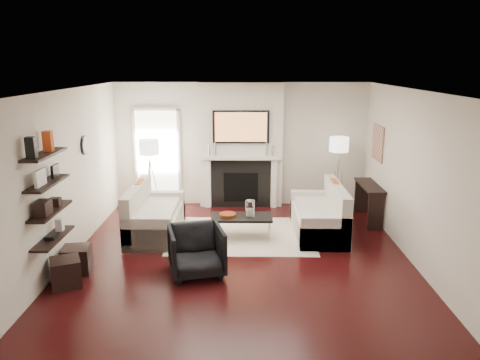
{
  "coord_description": "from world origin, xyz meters",
  "views": [
    {
      "loc": [
        0.07,
        -7.16,
        3.1
      ],
      "look_at": [
        0.0,
        0.6,
        1.15
      ],
      "focal_mm": 35.0,
      "sensor_mm": 36.0,
      "label": 1
    }
  ],
  "objects_px": {
    "loveseat_right_base": "(318,223)",
    "lamp_left_shade": "(149,147)",
    "lamp_right_shade": "(339,144)",
    "armchair": "(196,249)",
    "ottoman_near": "(77,260)",
    "loveseat_left_base": "(156,223)",
    "coffee_table": "(242,217)"
  },
  "relations": [
    {
      "from": "coffee_table",
      "to": "lamp_left_shade",
      "type": "bearing_deg",
      "value": 145.76
    },
    {
      "from": "loveseat_left_base",
      "to": "lamp_right_shade",
      "type": "xyz_separation_m",
      "value": [
        3.61,
        1.45,
        1.24
      ]
    },
    {
      "from": "coffee_table",
      "to": "armchair",
      "type": "xyz_separation_m",
      "value": [
        -0.67,
        -1.49,
        0.0
      ]
    },
    {
      "from": "loveseat_left_base",
      "to": "loveseat_right_base",
      "type": "distance_m",
      "value": 3.01
    },
    {
      "from": "loveseat_left_base",
      "to": "ottoman_near",
      "type": "height_order",
      "value": "loveseat_left_base"
    },
    {
      "from": "ottoman_near",
      "to": "armchair",
      "type": "bearing_deg",
      "value": -1.49
    },
    {
      "from": "lamp_left_shade",
      "to": "lamp_right_shade",
      "type": "bearing_deg",
      "value": 5.36
    },
    {
      "from": "loveseat_right_base",
      "to": "lamp_left_shade",
      "type": "relative_size",
      "value": 4.5
    },
    {
      "from": "loveseat_right_base",
      "to": "lamp_left_shade",
      "type": "height_order",
      "value": "lamp_left_shade"
    },
    {
      "from": "armchair",
      "to": "loveseat_left_base",
      "type": "bearing_deg",
      "value": 104.32
    },
    {
      "from": "coffee_table",
      "to": "armchair",
      "type": "bearing_deg",
      "value": -114.12
    },
    {
      "from": "coffee_table",
      "to": "lamp_left_shade",
      "type": "height_order",
      "value": "lamp_left_shade"
    },
    {
      "from": "loveseat_left_base",
      "to": "lamp_left_shade",
      "type": "bearing_deg",
      "value": 104.71
    },
    {
      "from": "loveseat_right_base",
      "to": "ottoman_near",
      "type": "bearing_deg",
      "value": -156.63
    },
    {
      "from": "armchair",
      "to": "ottoman_near",
      "type": "height_order",
      "value": "armchair"
    },
    {
      "from": "loveseat_left_base",
      "to": "loveseat_right_base",
      "type": "height_order",
      "value": "same"
    },
    {
      "from": "lamp_left_shade",
      "to": "loveseat_left_base",
      "type": "bearing_deg",
      "value": -75.29
    },
    {
      "from": "loveseat_right_base",
      "to": "lamp_right_shade",
      "type": "relative_size",
      "value": 4.5
    },
    {
      "from": "armchair",
      "to": "lamp_left_shade",
      "type": "height_order",
      "value": "lamp_left_shade"
    },
    {
      "from": "lamp_right_shade",
      "to": "loveseat_right_base",
      "type": "bearing_deg",
      "value": -113.56
    },
    {
      "from": "armchair",
      "to": "ottoman_near",
      "type": "xyz_separation_m",
      "value": [
        -1.83,
        0.05,
        -0.2
      ]
    },
    {
      "from": "lamp_right_shade",
      "to": "ottoman_near",
      "type": "distance_m",
      "value": 5.61
    },
    {
      "from": "armchair",
      "to": "lamp_right_shade",
      "type": "bearing_deg",
      "value": 34.74
    },
    {
      "from": "coffee_table",
      "to": "lamp_right_shade",
      "type": "height_order",
      "value": "lamp_right_shade"
    },
    {
      "from": "armchair",
      "to": "ottoman_near",
      "type": "bearing_deg",
      "value": 163.92
    },
    {
      "from": "loveseat_left_base",
      "to": "ottoman_near",
      "type": "xyz_separation_m",
      "value": [
        -0.91,
        -1.63,
        -0.01
      ]
    },
    {
      "from": "loveseat_left_base",
      "to": "ottoman_near",
      "type": "distance_m",
      "value": 1.86
    },
    {
      "from": "armchair",
      "to": "lamp_left_shade",
      "type": "xyz_separation_m",
      "value": [
        -1.21,
        2.76,
        1.05
      ]
    },
    {
      "from": "loveseat_left_base",
      "to": "coffee_table",
      "type": "relative_size",
      "value": 1.64
    },
    {
      "from": "loveseat_left_base",
      "to": "loveseat_right_base",
      "type": "relative_size",
      "value": 1.0
    },
    {
      "from": "loveseat_right_base",
      "to": "ottoman_near",
      "type": "distance_m",
      "value": 4.26
    },
    {
      "from": "loveseat_left_base",
      "to": "lamp_right_shade",
      "type": "height_order",
      "value": "lamp_right_shade"
    }
  ]
}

